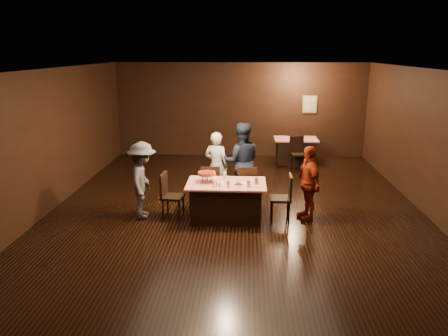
{
  "coord_description": "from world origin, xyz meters",
  "views": [
    {
      "loc": [
        0.21,
        -9.06,
        3.37
      ],
      "look_at": [
        -0.25,
        -0.33,
        1.0
      ],
      "focal_mm": 35.0,
      "sensor_mm": 36.0,
      "label": 1
    }
  ],
  "objects_px": {
    "chair_far_left": "(210,185)",
    "glass_front_right": "(249,184)",
    "diner_white_jacket": "(216,166)",
    "plate_empty": "(253,181)",
    "diner_grey_knit": "(143,180)",
    "glass_amber": "(256,181)",
    "main_table": "(226,201)",
    "chair_back_far": "(294,144)",
    "chair_end_left": "(173,196)",
    "diner_navy_hoodie": "(241,162)",
    "pizza_stand": "(207,173)",
    "glass_front_left": "(228,184)",
    "chair_end_right": "(280,198)",
    "back_table": "(296,151)",
    "chair_far_right": "(246,186)",
    "diner_red_shirt": "(308,183)",
    "chair_back_near": "(298,153)",
    "glass_back": "(225,175)"
  },
  "relations": [
    {
      "from": "diner_red_shirt",
      "to": "glass_front_left",
      "type": "height_order",
      "value": "diner_red_shirt"
    },
    {
      "from": "chair_back_near",
      "to": "diner_red_shirt",
      "type": "bearing_deg",
      "value": -105.08
    },
    {
      "from": "back_table",
      "to": "chair_end_right",
      "type": "distance_m",
      "value": 4.75
    },
    {
      "from": "chair_back_near",
      "to": "diner_grey_knit",
      "type": "xyz_separation_m",
      "value": [
        -3.62,
        -3.96,
        0.32
      ]
    },
    {
      "from": "diner_red_shirt",
      "to": "glass_front_right",
      "type": "xyz_separation_m",
      "value": [
        -1.21,
        -0.35,
        0.07
      ]
    },
    {
      "from": "main_table",
      "to": "diner_white_jacket",
      "type": "bearing_deg",
      "value": 102.95
    },
    {
      "from": "back_table",
      "to": "diner_grey_knit",
      "type": "bearing_deg",
      "value": -127.85
    },
    {
      "from": "diner_white_jacket",
      "to": "chair_far_left",
      "type": "bearing_deg",
      "value": 97.34
    },
    {
      "from": "plate_empty",
      "to": "glass_back",
      "type": "distance_m",
      "value": 0.62
    },
    {
      "from": "chair_end_left",
      "to": "pizza_stand",
      "type": "bearing_deg",
      "value": -79.52
    },
    {
      "from": "diner_navy_hoodie",
      "to": "main_table",
      "type": "bearing_deg",
      "value": 72.86
    },
    {
      "from": "plate_empty",
      "to": "glass_front_right",
      "type": "distance_m",
      "value": 0.42
    },
    {
      "from": "pizza_stand",
      "to": "diner_red_shirt",
      "type": "bearing_deg",
      "value": 1.38
    },
    {
      "from": "diner_grey_knit",
      "to": "glass_back",
      "type": "bearing_deg",
      "value": -87.28
    },
    {
      "from": "chair_end_left",
      "to": "diner_white_jacket",
      "type": "bearing_deg",
      "value": -26.38
    },
    {
      "from": "main_table",
      "to": "plate_empty",
      "type": "height_order",
      "value": "plate_empty"
    },
    {
      "from": "chair_far_right",
      "to": "chair_back_far",
      "type": "bearing_deg",
      "value": -114.94
    },
    {
      "from": "main_table",
      "to": "chair_back_far",
      "type": "xyz_separation_m",
      "value": [
        1.9,
        5.28,
        0.09
      ]
    },
    {
      "from": "glass_front_left",
      "to": "diner_navy_hoodie",
      "type": "bearing_deg",
      "value": 81.37
    },
    {
      "from": "diner_navy_hoodie",
      "to": "diner_grey_knit",
      "type": "distance_m",
      "value": 2.35
    },
    {
      "from": "back_table",
      "to": "glass_back",
      "type": "distance_m",
      "value": 4.82
    },
    {
      "from": "chair_far_right",
      "to": "glass_back",
      "type": "bearing_deg",
      "value": 38.37
    },
    {
      "from": "plate_empty",
      "to": "chair_end_right",
      "type": "bearing_deg",
      "value": -15.26
    },
    {
      "from": "chair_far_right",
      "to": "diner_white_jacket",
      "type": "bearing_deg",
      "value": -43.07
    },
    {
      "from": "main_table",
      "to": "diner_red_shirt",
      "type": "height_order",
      "value": "diner_red_shirt"
    },
    {
      "from": "chair_end_left",
      "to": "plate_empty",
      "type": "xyz_separation_m",
      "value": [
        1.65,
        0.15,
        0.3
      ]
    },
    {
      "from": "diner_grey_knit",
      "to": "glass_front_right",
      "type": "height_order",
      "value": "diner_grey_knit"
    },
    {
      "from": "glass_amber",
      "to": "glass_back",
      "type": "height_order",
      "value": "same"
    },
    {
      "from": "diner_grey_knit",
      "to": "glass_amber",
      "type": "relative_size",
      "value": 11.34
    },
    {
      "from": "chair_far_right",
      "to": "glass_front_right",
      "type": "relative_size",
      "value": 6.79
    },
    {
      "from": "chair_end_left",
      "to": "chair_end_right",
      "type": "xyz_separation_m",
      "value": [
        2.2,
        0.0,
        0.0
      ]
    },
    {
      "from": "diner_navy_hoodie",
      "to": "glass_front_left",
      "type": "distance_m",
      "value": 1.56
    },
    {
      "from": "pizza_stand",
      "to": "plate_empty",
      "type": "height_order",
      "value": "pizza_stand"
    },
    {
      "from": "chair_end_left",
      "to": "diner_navy_hoodie",
      "type": "height_order",
      "value": "diner_navy_hoodie"
    },
    {
      "from": "diner_navy_hoodie",
      "to": "glass_amber",
      "type": "height_order",
      "value": "diner_navy_hoodie"
    },
    {
      "from": "diner_grey_knit",
      "to": "glass_amber",
      "type": "xyz_separation_m",
      "value": [
        2.32,
        -0.07,
        0.05
      ]
    },
    {
      "from": "chair_end_left",
      "to": "plate_empty",
      "type": "height_order",
      "value": "chair_end_left"
    },
    {
      "from": "plate_empty",
      "to": "glass_amber",
      "type": "bearing_deg",
      "value": -75.96
    },
    {
      "from": "main_table",
      "to": "back_table",
      "type": "relative_size",
      "value": 1.23
    },
    {
      "from": "diner_white_jacket",
      "to": "plate_empty",
      "type": "bearing_deg",
      "value": 146.73
    },
    {
      "from": "main_table",
      "to": "glass_amber",
      "type": "height_order",
      "value": "glass_amber"
    },
    {
      "from": "chair_end_right",
      "to": "glass_front_left",
      "type": "bearing_deg",
      "value": -73.25
    },
    {
      "from": "chair_back_near",
      "to": "glass_back",
      "type": "relative_size",
      "value": 6.79
    },
    {
      "from": "glass_front_left",
      "to": "diner_red_shirt",
      "type": "bearing_deg",
      "value": 13.94
    },
    {
      "from": "chair_far_left",
      "to": "glass_front_right",
      "type": "relative_size",
      "value": 6.79
    },
    {
      "from": "back_table",
      "to": "chair_end_left",
      "type": "distance_m",
      "value": 5.56
    },
    {
      "from": "chair_far_left",
      "to": "main_table",
      "type": "bearing_deg",
      "value": 111.7
    },
    {
      "from": "chair_end_left",
      "to": "glass_front_left",
      "type": "distance_m",
      "value": 1.24
    },
    {
      "from": "chair_end_left",
      "to": "back_table",
      "type": "bearing_deg",
      "value": -26.26
    },
    {
      "from": "chair_end_right",
      "to": "chair_end_left",
      "type": "bearing_deg",
      "value": -89.2
    }
  ]
}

